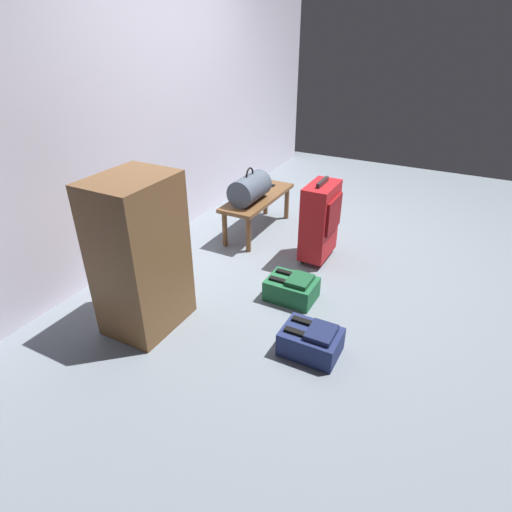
{
  "coord_description": "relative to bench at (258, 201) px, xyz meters",
  "views": [
    {
      "loc": [
        -3.29,
        -1.06,
        1.93
      ],
      "look_at": [
        -0.64,
        0.34,
        0.25
      ],
      "focal_mm": 29.51,
      "sensor_mm": 36.0,
      "label": 1
    }
  ],
  "objects": [
    {
      "name": "side_cabinet",
      "position": [
        -1.73,
        -0.01,
        0.22
      ],
      "size": [
        0.56,
        0.44,
        1.1
      ],
      "color": "brown",
      "rests_on": "ground"
    },
    {
      "name": "back_wall",
      "position": [
        -0.25,
        0.81,
        1.07
      ],
      "size": [
        6.0,
        0.1,
        2.8
      ],
      "primitive_type": "cube",
      "color": "silver",
      "rests_on": "ground"
    },
    {
      "name": "duffel_bag_slate",
      "position": [
        -0.17,
        -0.0,
        0.19
      ],
      "size": [
        0.44,
        0.26,
        0.34
      ],
      "color": "#475160",
      "rests_on": "bench"
    },
    {
      "name": "backpack_navy",
      "position": [
        -1.48,
        -1.17,
        -0.24
      ],
      "size": [
        0.28,
        0.38,
        0.21
      ],
      "color": "navy",
      "rests_on": "ground"
    },
    {
      "name": "backpack_green",
      "position": [
        -0.97,
        -0.81,
        -0.24
      ],
      "size": [
        0.28,
        0.38,
        0.21
      ],
      "color": "#1E6038",
      "rests_on": "ground"
    },
    {
      "name": "suitcase_upright_red",
      "position": [
        -0.26,
        -0.76,
        0.06
      ],
      "size": [
        0.42,
        0.25,
        0.76
      ],
      "color": "red",
      "rests_on": "ground"
    },
    {
      "name": "bench",
      "position": [
        0.0,
        0.0,
        0.0
      ],
      "size": [
        1.0,
        0.36,
        0.39
      ],
      "color": "brown",
      "rests_on": "ground"
    },
    {
      "name": "ground_plane",
      "position": [
        -0.25,
        -0.79,
        -0.33
      ],
      "size": [
        6.6,
        6.6,
        0.0
      ],
      "primitive_type": "plane",
      "color": "slate"
    },
    {
      "name": "cell_phone",
      "position": [
        0.33,
        0.04,
        0.06
      ],
      "size": [
        0.07,
        0.14,
        0.01
      ],
      "color": "black",
      "rests_on": "bench"
    }
  ]
}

